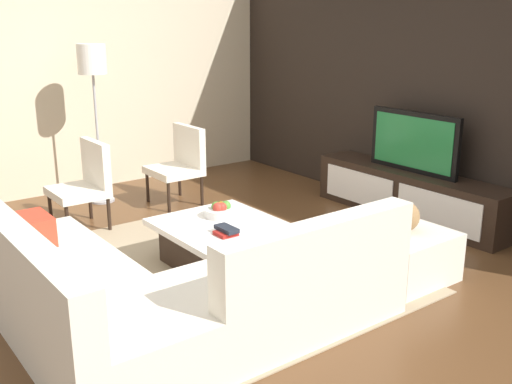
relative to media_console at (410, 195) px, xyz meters
name	(u,v)px	position (x,y,z in m)	size (l,w,h in m)	color
ground_plane	(220,273)	(0.00, -2.40, -0.25)	(14.00, 14.00, 0.00)	brown
feature_wall_back	(437,82)	(0.00, 0.30, 1.15)	(6.40, 0.12, 2.80)	black
side_wall_left	(83,73)	(-3.20, -2.20, 1.15)	(0.12, 5.20, 2.80)	beige
area_rug	(214,269)	(-0.10, -2.40, -0.24)	(3.01, 2.49, 0.01)	tan
media_console	(410,195)	(0.00, 0.00, 0.00)	(2.25, 0.47, 0.50)	black
television	(414,142)	(0.00, 0.00, 0.56)	(1.08, 0.06, 0.62)	black
sectional_couch	(156,291)	(0.52, -3.25, 0.03)	(2.35, 2.40, 0.83)	silver
coffee_table	(223,244)	(-0.10, -2.30, -0.05)	(1.07, 0.94, 0.38)	black
accent_chair_near	(86,180)	(-1.76, -2.81, 0.24)	(0.55, 0.50, 0.87)	black
floor_lamp	(93,70)	(-2.51, -2.35, 1.24)	(0.31, 0.31, 1.77)	#A5A5AA
ottoman	(401,254)	(0.95, -1.27, -0.05)	(0.70, 0.70, 0.40)	silver
fruit_bowl	(221,210)	(-0.28, -2.20, 0.18)	(0.28, 0.28, 0.14)	silver
accent_chair_far	(181,160)	(-1.93, -1.63, 0.24)	(0.57, 0.50, 0.87)	black
decorative_ball	(404,216)	(0.95, -1.27, 0.27)	(0.24, 0.24, 0.24)	#997247
book_stack	(226,231)	(0.12, -2.41, 0.16)	(0.21, 0.15, 0.06)	maroon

